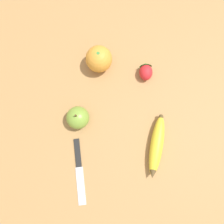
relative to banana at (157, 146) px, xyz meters
name	(u,v)px	position (x,y,z in m)	size (l,w,h in m)	color
ground_plane	(130,128)	(-0.06, 0.07, -0.02)	(3.00, 3.00, 0.00)	#A87A47
banana	(157,146)	(0.00, 0.00, 0.00)	(0.10, 0.18, 0.04)	yellow
orange	(99,59)	(-0.11, 0.29, 0.02)	(0.08, 0.08, 0.08)	orange
strawberry	(146,71)	(0.02, 0.23, 0.00)	(0.05, 0.06, 0.04)	red
apple	(78,118)	(-0.21, 0.13, 0.01)	(0.07, 0.07, 0.07)	olive
paring_knife	(79,169)	(-0.24, -0.02, -0.01)	(0.04, 0.19, 0.01)	silver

